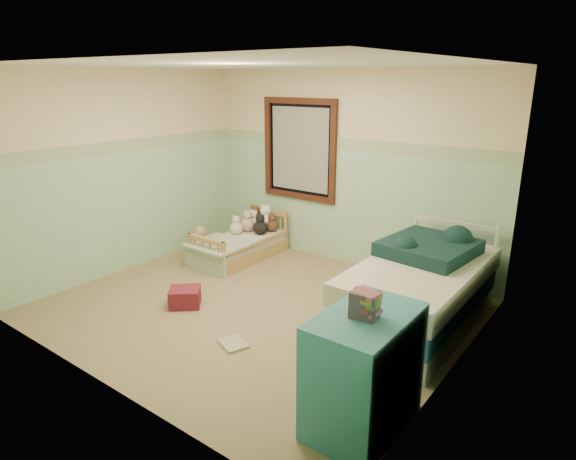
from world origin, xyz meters
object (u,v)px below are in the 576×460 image
Objects in this scene: plush_floor_cream at (196,251)px; dresser at (364,371)px; plush_floor_tan at (202,244)px; floor_book at (233,344)px; twin_bed_frame at (417,315)px; red_pillow at (185,297)px; toddler_bed_frame at (240,252)px.

plush_floor_cream is 3.77m from dresser.
floor_book is at bearing -37.46° from plush_floor_tan.
plush_floor_cream is at bearing -179.06° from twin_bed_frame.
red_pillow is at bearing -153.59° from twin_bed_frame.
twin_bed_frame is at bearing -3.89° from plush_floor_tan.
floor_book is (0.98, -0.30, -0.09)m from red_pillow.
red_pillow is (-2.46, 0.54, -0.33)m from dresser.
dresser is 3.16× the size of floor_book.
toddler_bed_frame is 1.58m from red_pillow.
red_pillow is (1.12, -1.31, -0.03)m from plush_floor_tan.
plush_floor_tan is at bearing 130.39° from red_pillow.
plush_floor_cream reaches higher than toddler_bed_frame.
dresser is 2.67× the size of red_pillow.
plush_floor_tan is 0.96× the size of floor_book.
plush_floor_tan is (-0.17, 0.28, 0.00)m from plush_floor_cream.
plush_floor_cream is 3.14m from twin_bed_frame.
floor_book is at bearing -34.66° from plush_floor_cream.
dresser reaches higher than red_pillow.
toddler_bed_frame reaches higher than floor_book.
toddler_bed_frame is 5.18× the size of plush_floor_cream.
toddler_bed_frame is at bearing 171.75° from twin_bed_frame.
twin_bed_frame is 5.91× the size of red_pillow.
toddler_bed_frame is 0.61m from plush_floor_tan.
twin_bed_frame is at bearing 26.41° from red_pillow.
floor_book is (-1.48, 0.24, -0.42)m from dresser.
plush_floor_cream is (-0.41, -0.45, 0.04)m from toddler_bed_frame.
plush_floor_cream reaches higher than red_pillow.
dresser reaches higher than plush_floor_tan.
plush_floor_cream is 0.30× the size of dresser.
dresser reaches higher than toddler_bed_frame.
toddler_bed_frame is at bearing 16.33° from plush_floor_tan.
floor_book is at bearing -49.53° from toddler_bed_frame.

